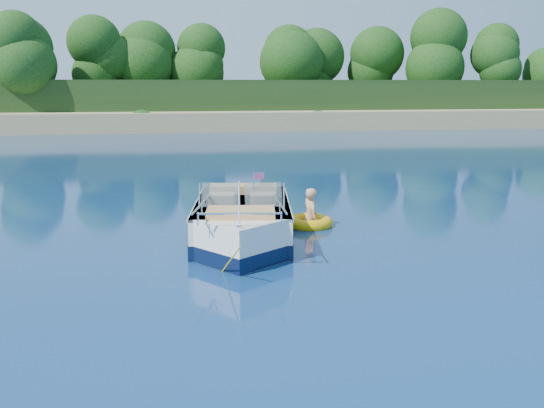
# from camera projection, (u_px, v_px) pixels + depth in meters

# --- Properties ---
(ground) EXTENTS (160.00, 160.00, 0.00)m
(ground) POSITION_uv_depth(u_px,v_px,m) (354.00, 254.00, 13.46)
(ground) COLOR #0A1B4A
(ground) RESTS_ON ground
(shoreline) EXTENTS (170.00, 59.00, 6.00)m
(shoreline) POSITION_uv_depth(u_px,v_px,m) (204.00, 106.00, 74.99)
(shoreline) COLOR #958056
(shoreline) RESTS_ON ground
(treeline) EXTENTS (150.00, 7.12, 8.19)m
(treeline) POSITION_uv_depth(u_px,v_px,m) (217.00, 62.00, 52.07)
(treeline) COLOR #322110
(treeline) RESTS_ON ground
(motorboat) EXTENTS (2.79, 6.29, 2.10)m
(motorboat) POSITION_uv_depth(u_px,v_px,m) (242.00, 225.00, 14.42)
(motorboat) COLOR white
(motorboat) RESTS_ON ground
(tow_tube) EXTENTS (1.63, 1.63, 0.34)m
(tow_tube) POSITION_uv_depth(u_px,v_px,m) (309.00, 223.00, 16.09)
(tow_tube) COLOR #E6A709
(tow_tube) RESTS_ON ground
(boy) EXTENTS (0.58, 0.94, 1.72)m
(boy) POSITION_uv_depth(u_px,v_px,m) (310.00, 225.00, 16.16)
(boy) COLOR tan
(boy) RESTS_ON ground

